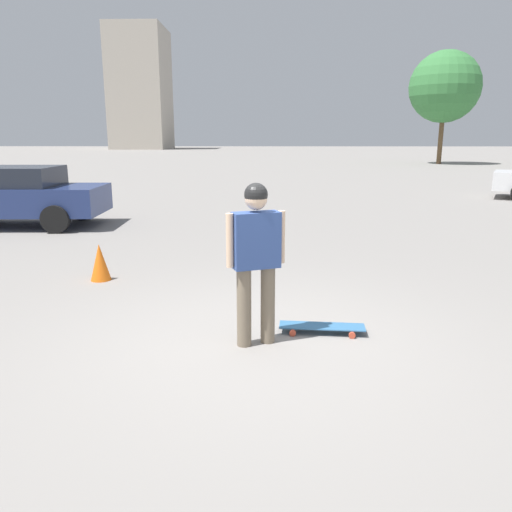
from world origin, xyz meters
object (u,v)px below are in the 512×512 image
at_px(skateboard, 322,327).
at_px(traffic_cone, 100,262).
at_px(person, 256,252).
at_px(car_parked_near, 14,196).

xyz_separation_m(skateboard, traffic_cone, (3.13, -2.02, 0.21)).
bearing_deg(person, car_parked_near, 109.96).
height_order(person, skateboard, person).
relative_size(person, skateboard, 1.76).
height_order(car_parked_near, traffic_cone, car_parked_near).
bearing_deg(skateboard, traffic_cone, -28.41).
bearing_deg(car_parked_near, skateboard, 133.04).
relative_size(person, car_parked_near, 0.39).
height_order(skateboard, car_parked_near, car_parked_near).
distance_m(person, skateboard, 1.20).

